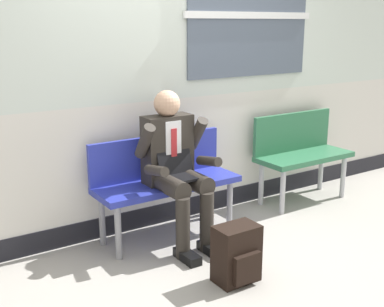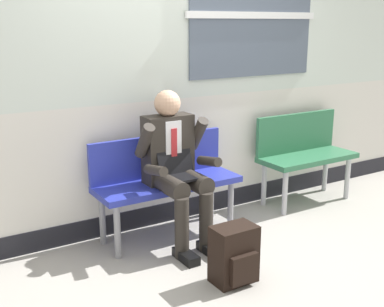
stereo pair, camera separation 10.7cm
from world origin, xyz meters
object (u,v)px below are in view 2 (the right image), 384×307
Objects in this scene: bench_with_person at (164,176)px; backpack at (234,255)px; bench_empty at (303,150)px; person_seated at (176,165)px.

bench_with_person is 1.02m from backpack.
bench_with_person is 1.57m from bench_empty.
bench_empty is 2.45× the size of backpack.
bench_empty is 1.86m from backpack.
bench_empty is at bearing 7.03° from person_seated.
bench_empty is at bearing 31.92° from backpack.
bench_empty is 0.81× the size of person_seated.
bench_with_person is at bearing 90.00° from person_seated.
backpack is at bearing -89.10° from person_seated.
person_seated is 0.90m from backpack.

